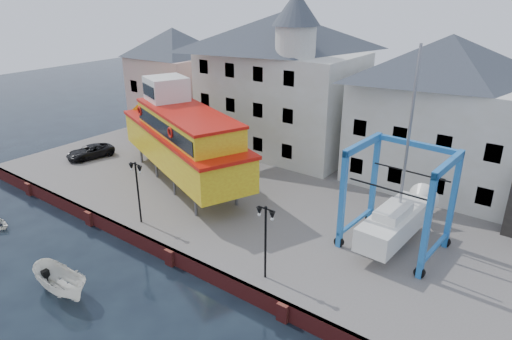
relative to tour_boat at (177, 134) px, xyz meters
The scene contains 12 objects.
ground 11.68m from the tour_boat, 47.34° to the right, with size 140.00×140.00×0.00m, color black.
hardstanding 8.93m from the tour_boat, 23.36° to the left, with size 44.00×22.00×1.00m, color #635C57.
quay_wall 11.41m from the tour_boat, 46.96° to the right, with size 44.00×0.47×1.00m.
building_pink 14.84m from the tour_boat, 136.70° to the left, with size 8.00×7.00×10.30m.
building_white_main 11.12m from the tour_boat, 77.26° to the left, with size 14.00×8.30×14.00m.
building_white_right 19.79m from the tour_boat, 34.41° to the left, with size 12.00×8.00×11.20m.
lamp_post_left 7.43m from the tour_boat, 64.01° to the right, with size 1.12×0.32×4.20m.
lamp_post_right 14.84m from the tour_boat, 26.71° to the right, with size 1.12×0.32×4.20m.
tour_boat is the anchor object (origin of this frame).
travel_lift 17.57m from the tour_boat, ahead, with size 5.61×7.78×11.64m.
van 10.32m from the tour_boat, behind, with size 1.88×4.08×1.13m, color black.
motorboat_a 14.77m from the tour_boat, 70.86° to the right, with size 1.58×4.20×1.62m, color white.
Camera 1 is at (17.80, -15.19, 15.38)m, focal length 32.00 mm.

